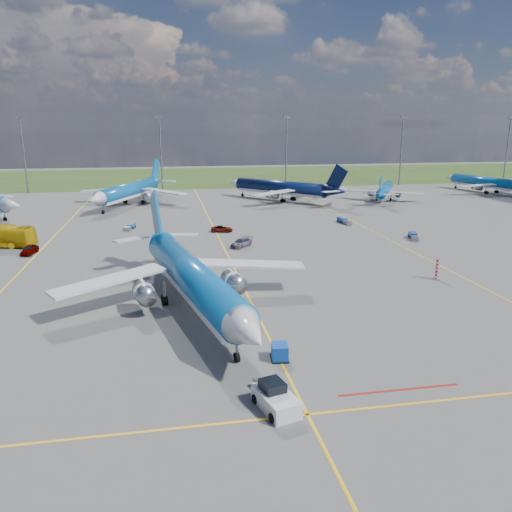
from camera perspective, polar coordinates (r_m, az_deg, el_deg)
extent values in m
plane|color=#545451|center=(55.13, 0.11, -6.61)|extent=(400.00, 400.00, 0.00)
cube|color=#2D4719|center=(201.68, -7.75, 8.97)|extent=(400.00, 80.00, 0.01)
cube|color=yellow|center=(83.46, -3.64, 0.84)|extent=(0.25, 160.00, 0.02)
cube|color=yellow|center=(37.69, 5.91, -17.57)|extent=(60.00, 0.25, 0.02)
cube|color=yellow|center=(94.95, -22.68, 1.42)|extent=(0.25, 120.00, 0.02)
cube|color=yellow|center=(100.67, 12.88, 2.92)|extent=(0.25, 120.00, 0.02)
cube|color=#A5140F|center=(41.95, 16.02, -14.51)|extent=(10.00, 0.25, 0.02)
cylinder|color=slate|center=(165.78, -24.98, 10.32)|extent=(0.50, 0.50, 22.00)
cube|color=slate|center=(165.54, -25.41, 14.20)|extent=(2.20, 0.50, 0.80)
cylinder|color=slate|center=(160.72, -10.80, 11.32)|extent=(0.50, 0.50, 22.00)
cube|color=slate|center=(160.47, -11.00, 15.34)|extent=(2.20, 0.50, 0.80)
cylinder|color=slate|center=(165.46, 3.48, 11.64)|extent=(0.50, 0.50, 22.00)
cube|color=slate|center=(165.22, 3.54, 15.56)|extent=(2.20, 0.50, 0.80)
cylinder|color=slate|center=(179.23, 16.25, 11.33)|extent=(0.50, 0.50, 22.00)
cube|color=slate|center=(179.01, 16.52, 14.94)|extent=(2.20, 0.50, 0.80)
cylinder|color=slate|center=(200.17, 26.74, 10.67)|extent=(0.50, 0.50, 22.00)
cube|color=slate|center=(199.97, 27.13, 13.89)|extent=(2.20, 0.50, 0.80)
cylinder|color=red|center=(70.81, 20.02, -1.36)|extent=(0.50, 0.50, 3.00)
cube|color=silver|center=(37.82, 2.30, -16.26)|extent=(3.16, 4.53, 1.27)
cube|color=black|center=(37.82, 1.89, -14.71)|extent=(1.97, 2.11, 0.88)
cube|color=slate|center=(39.82, 0.53, -14.69)|extent=(0.86, 2.33, 0.20)
cube|color=#0B3B9D|center=(44.90, 2.71, -10.87)|extent=(1.58, 1.89, 1.40)
imported|color=#999999|center=(87.63, -24.47, 0.67)|extent=(2.34, 4.51, 1.47)
imported|color=#999999|center=(96.63, -3.92, 3.12)|extent=(4.52, 2.72, 1.17)
imported|color=#999999|center=(84.68, -1.69, 1.55)|extent=(4.65, 4.98, 1.41)
cube|color=navy|center=(95.68, 17.48, 2.29)|extent=(2.03, 2.70, 1.02)
cube|color=slate|center=(93.38, 17.67, 1.92)|extent=(1.67, 2.11, 0.83)
cube|color=#185391|center=(102.71, -14.10, 3.34)|extent=(1.75, 2.50, 0.96)
cube|color=slate|center=(100.62, -14.49, 3.03)|extent=(1.45, 1.95, 0.79)
cube|color=#1C43A8|center=(107.16, 9.83, 4.06)|extent=(1.60, 2.60, 1.04)
cube|color=slate|center=(105.01, 10.43, 3.76)|extent=(1.35, 2.02, 0.85)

